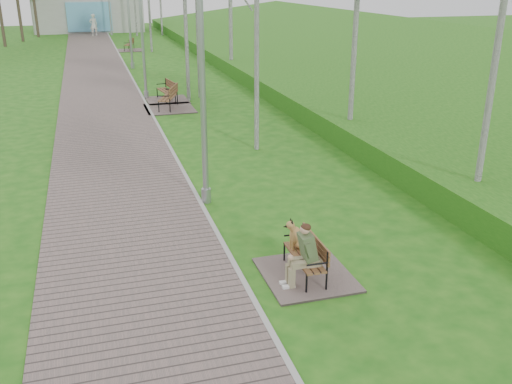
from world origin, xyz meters
TOP-DOWN VIEW (x-y plane):
  - ground at (0.00, 0.00)m, footprint 120.00×120.00m
  - walkway at (-1.75, 21.50)m, footprint 3.50×67.00m
  - kerb at (0.00, 21.50)m, footprint 0.10×67.00m
  - embankment at (12.00, 20.00)m, footprint 14.00×70.00m
  - building_north at (-1.50, 50.97)m, footprint 10.00×5.20m
  - bench_main at (1.06, -0.21)m, footprint 1.54×1.71m
  - bench_second at (0.77, 14.22)m, footprint 1.92×2.13m
  - bench_third at (0.92, 15.91)m, footprint 1.74×1.93m
  - bench_far at (0.87, 34.31)m, footprint 1.73×1.92m
  - lamp_post_near at (0.16, 3.84)m, footprint 0.23×0.23m
  - lamp_post_second at (0.16, 16.72)m, footprint 0.21×0.21m
  - lamp_post_third at (0.35, 25.67)m, footprint 0.22×0.22m
  - lamp_post_far at (0.29, 46.41)m, footprint 0.21×0.21m
  - pedestrian_near at (-1.24, 46.05)m, footprint 0.80×0.63m

SIDE VIEW (x-z plane):
  - ground at x=0.00m, z-range 0.00..0.00m
  - embankment at x=12.00m, z-range -0.80..0.80m
  - walkway at x=-1.75m, z-range 0.00..0.04m
  - kerb at x=0.00m, z-range 0.00..0.05m
  - bench_far at x=0.87m, z-range -0.34..0.73m
  - bench_third at x=0.92m, z-range -0.34..0.73m
  - bench_second at x=0.77m, z-range -0.37..0.81m
  - bench_main at x=1.06m, z-range -0.30..1.04m
  - pedestrian_near at x=-1.24m, z-range 0.00..1.91m
  - building_north at x=-1.50m, z-range -0.01..3.99m
  - lamp_post_far at x=0.29m, z-range -0.18..5.22m
  - lamp_post_second at x=0.16m, z-range -0.18..5.24m
  - lamp_post_third at x=0.35m, z-range -0.19..5.55m
  - lamp_post_near at x=0.16m, z-range -0.19..5.75m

